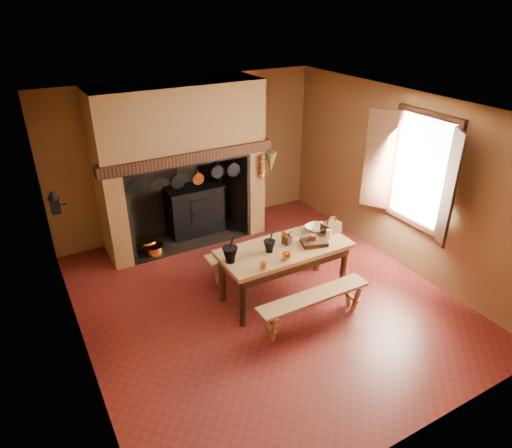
{
  "coord_description": "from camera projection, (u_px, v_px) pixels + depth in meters",
  "views": [
    {
      "loc": [
        -2.8,
        -4.74,
        4.06
      ],
      "look_at": [
        0.04,
        0.3,
        1.11
      ],
      "focal_mm": 32.0,
      "sensor_mm": 36.0,
      "label": 1
    }
  ],
  "objects": [
    {
      "name": "floor",
      "position": [
        264.0,
        299.0,
        6.75
      ],
      "size": [
        5.5,
        5.5,
        0.0
      ],
      "primitive_type": "plane",
      "color": "maroon",
      "rests_on": "ground"
    },
    {
      "name": "ceiling",
      "position": [
        265.0,
        109.0,
        5.48
      ],
      "size": [
        5.5,
        5.5,
        0.0
      ],
      "primitive_type": "plane",
      "rotation": [
        3.14,
        0.0,
        0.0
      ],
      "color": "silver",
      "rests_on": "back_wall"
    },
    {
      "name": "back_wall",
      "position": [
        188.0,
        157.0,
        8.25
      ],
      "size": [
        5.0,
        0.02,
        2.8
      ],
      "primitive_type": "cube",
      "color": "brown",
      "rests_on": "floor"
    },
    {
      "name": "wall_left",
      "position": [
        69.0,
        263.0,
        5.03
      ],
      "size": [
        0.02,
        5.5,
        2.8
      ],
      "primitive_type": "cube",
      "color": "brown",
      "rests_on": "floor"
    },
    {
      "name": "wall_right",
      "position": [
        401.0,
        180.0,
        7.21
      ],
      "size": [
        0.02,
        5.5,
        2.8
      ],
      "primitive_type": "cube",
      "color": "brown",
      "rests_on": "floor"
    },
    {
      "name": "wall_front",
      "position": [
        423.0,
        333.0,
        3.98
      ],
      "size": [
        5.0,
        0.02,
        2.8
      ],
      "primitive_type": "cube",
      "color": "brown",
      "rests_on": "floor"
    },
    {
      "name": "chimney_breast",
      "position": [
        179.0,
        143.0,
        7.59
      ],
      "size": [
        2.95,
        0.96,
        2.8
      ],
      "color": "brown",
      "rests_on": "floor"
    },
    {
      "name": "iron_range",
      "position": [
        195.0,
        209.0,
        8.41
      ],
      "size": [
        1.12,
        0.55,
        1.6
      ],
      "color": "black",
      "rests_on": "floor"
    },
    {
      "name": "hearth_pans",
      "position": [
        148.0,
        246.0,
        7.97
      ],
      "size": [
        0.51,
        0.62,
        0.2
      ],
      "color": "orange",
      "rests_on": "floor"
    },
    {
      "name": "hanging_pans",
      "position": [
        190.0,
        178.0,
        7.39
      ],
      "size": [
        1.92,
        0.29,
        0.27
      ],
      "color": "black",
      "rests_on": "chimney_breast"
    },
    {
      "name": "onion_string",
      "position": [
        262.0,
        167.0,
        7.98
      ],
      "size": [
        0.12,
        0.1,
        0.46
      ],
      "primitive_type": null,
      "color": "#A6621E",
      "rests_on": "chimney_breast"
    },
    {
      "name": "herb_bunch",
      "position": [
        271.0,
        162.0,
        8.03
      ],
      "size": [
        0.2,
        0.2,
        0.35
      ],
      "primitive_type": "cone",
      "rotation": [
        3.14,
        0.0,
        0.0
      ],
      "color": "olive",
      "rests_on": "chimney_breast"
    },
    {
      "name": "window",
      "position": [
        416.0,
        172.0,
        6.7
      ],
      "size": [
        0.39,
        1.75,
        1.76
      ],
      "color": "white",
      "rests_on": "wall_right"
    },
    {
      "name": "wall_coffee_mill",
      "position": [
        54.0,
        201.0,
        6.21
      ],
      "size": [
        0.23,
        0.16,
        0.31
      ],
      "color": "black",
      "rests_on": "wall_left"
    },
    {
      "name": "work_table",
      "position": [
        285.0,
        255.0,
        6.54
      ],
      "size": [
        1.91,
        0.85,
        0.83
      ],
      "color": "tan",
      "rests_on": "floor"
    },
    {
      "name": "bench_front",
      "position": [
        314.0,
        302.0,
        6.12
      ],
      "size": [
        1.65,
        0.29,
        0.47
      ],
      "color": "tan",
      "rests_on": "floor"
    },
    {
      "name": "bench_back",
      "position": [
        260.0,
        252.0,
        7.22
      ],
      "size": [
        1.79,
        0.31,
        0.5
      ],
      "color": "tan",
      "rests_on": "floor"
    },
    {
      "name": "mortar_large",
      "position": [
        230.0,
        254.0,
        6.07
      ],
      "size": [
        0.22,
        0.22,
        0.37
      ],
      "rotation": [
        0.0,
        0.0,
        0.23
      ],
      "color": "black",
      "rests_on": "work_table"
    },
    {
      "name": "mortar_small",
      "position": [
        269.0,
        246.0,
        6.32
      ],
      "size": [
        0.17,
        0.17,
        0.29
      ],
      "rotation": [
        0.0,
        0.0,
        -0.05
      ],
      "color": "black",
      "rests_on": "work_table"
    },
    {
      "name": "coffee_grinder",
      "position": [
        287.0,
        239.0,
        6.54
      ],
      "size": [
        0.17,
        0.15,
        0.18
      ],
      "rotation": [
        0.0,
        0.0,
        0.35
      ],
      "color": "#351A10",
      "rests_on": "work_table"
    },
    {
      "name": "brass_mug_a",
      "position": [
        263.0,
        266.0,
        5.95
      ],
      "size": [
        0.1,
        0.1,
        0.09
      ],
      "primitive_type": "cylinder",
      "rotation": [
        0.0,
        0.0,
        -0.17
      ],
      "color": "orange",
      "rests_on": "work_table"
    },
    {
      "name": "brass_mug_b",
      "position": [
        284.0,
        235.0,
        6.7
      ],
      "size": [
        0.1,
        0.1,
        0.09
      ],
      "primitive_type": "cylinder",
      "rotation": [
        0.0,
        0.0,
        -0.38
      ],
      "color": "orange",
      "rests_on": "work_table"
    },
    {
      "name": "mixing_bowl",
      "position": [
        315.0,
        228.0,
        6.9
      ],
      "size": [
        0.37,
        0.37,
        0.08
      ],
      "primitive_type": "imported",
      "rotation": [
        0.0,
        0.0,
        0.22
      ],
      "color": "beige",
      "rests_on": "work_table"
    },
    {
      "name": "stoneware_crock",
      "position": [
        313.0,
        239.0,
        6.53
      ],
      "size": [
        0.12,
        0.12,
        0.14
      ],
      "primitive_type": "cylinder",
      "rotation": [
        0.0,
        0.0,
        0.02
      ],
      "color": "#51341E",
      "rests_on": "work_table"
    },
    {
      "name": "glass_jar",
      "position": [
        329.0,
        234.0,
        6.68
      ],
      "size": [
        0.1,
        0.1,
        0.14
      ],
      "primitive_type": "cylinder",
      "rotation": [
        0.0,
        0.0,
        -0.32
      ],
      "color": "beige",
      "rests_on": "work_table"
    },
    {
      "name": "wicker_basket",
      "position": [
        331.0,
        227.0,
        6.85
      ],
      "size": [
        0.3,
        0.24,
        0.26
      ],
      "rotation": [
        0.0,
        0.0,
        0.18
      ],
      "color": "#462C15",
      "rests_on": "work_table"
    },
    {
      "name": "wooden_tray",
      "position": [
        314.0,
        242.0,
        6.54
      ],
      "size": [
        0.42,
        0.35,
        0.06
      ],
      "primitive_type": "cube",
      "rotation": [
        0.0,
        0.0,
        -0.3
      ],
      "color": "#351A10",
      "rests_on": "work_table"
    },
    {
      "name": "brass_cup",
      "position": [
        287.0,
        256.0,
        6.16
      ],
      "size": [
        0.16,
        0.16,
        0.1
      ],
      "primitive_type": "imported",
      "rotation": [
        0.0,
        0.0,
        -0.34
      ],
      "color": "orange",
      "rests_on": "work_table"
    }
  ]
}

